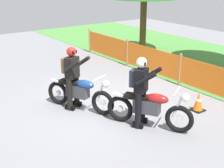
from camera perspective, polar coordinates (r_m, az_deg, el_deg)
name	(u,v)px	position (r m, az deg, el deg)	size (l,w,h in m)	color
ground	(107,106)	(9.02, -0.90, -3.83)	(24.00, 24.00, 0.02)	gray
barrier_fence	(180,69)	(10.61, 11.84, 2.57)	(10.97, 0.08, 1.05)	#997547
motorcycle_lead	(149,108)	(7.69, 6.59, -4.18)	(1.89, 1.19, 1.01)	black
motorcycle_trailing	(80,92)	(8.63, -5.68, -1.49)	(1.95, 1.04, 0.99)	black
rider_lead	(141,88)	(7.58, 5.05, -0.71)	(0.79, 0.71, 1.69)	black
rider_trailing	(72,74)	(8.60, -7.04, 1.70)	(0.78, 0.69, 1.69)	black
traffic_cone	(198,101)	(8.89, 14.93, -2.99)	(0.32, 0.32, 0.53)	black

